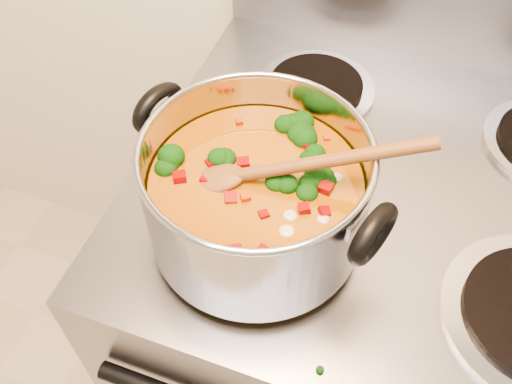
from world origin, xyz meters
TOP-DOWN VIEW (x-y plane):
  - electric_range at (-0.04, 1.16)m, footprint 0.74×0.67m
  - stockpot at (-0.21, 1.01)m, footprint 0.33×0.26m
  - wooden_spoon at (-0.20, 1.02)m, footprint 0.27×0.11m
  - cooktop_crumbs at (-0.09, 1.06)m, footprint 0.19×0.28m

SIDE VIEW (x-z plane):
  - electric_range at x=-0.04m, z-range -0.07..1.01m
  - cooktop_crumbs at x=-0.09m, z-range 0.92..0.93m
  - stockpot at x=-0.21m, z-range 0.92..1.08m
  - wooden_spoon at x=-0.20m, z-range 1.00..1.10m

